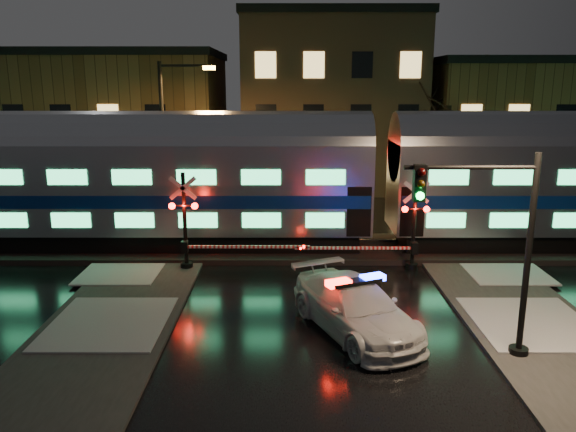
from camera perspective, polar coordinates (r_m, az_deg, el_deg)
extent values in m
plane|color=black|center=(20.40, 2.81, -7.66)|extent=(120.00, 120.00, 0.00)
cube|color=black|center=(25.09, 2.28, -3.30)|extent=(90.00, 4.20, 0.24)
cube|color=#2D2D2D|center=(15.90, -21.03, -14.75)|extent=(4.00, 20.00, 0.12)
cube|color=brown|center=(42.84, -16.46, 9.07)|extent=(14.00, 10.00, 9.00)
cube|color=brown|center=(41.65, 4.23, 11.19)|extent=(12.00, 11.00, 11.50)
cube|color=brown|center=(44.12, 21.53, 8.48)|extent=(12.00, 10.00, 8.50)
cube|color=black|center=(26.50, -19.80, -2.03)|extent=(24.00, 2.40, 0.80)
cube|color=#B7BAC1|center=(26.02, -20.20, 2.87)|extent=(25.00, 3.05, 3.80)
cube|color=navy|center=(26.09, -20.13, 2.00)|extent=(24.75, 3.09, 0.55)
cube|color=#43FF95|center=(24.82, -21.19, -0.41)|extent=(21.00, 0.05, 0.62)
cube|color=#43FF95|center=(24.48, -21.55, 3.68)|extent=(21.00, 0.05, 0.62)
cylinder|color=#B7BAC1|center=(25.78, -20.50, 6.58)|extent=(25.00, 3.05, 3.05)
imported|color=silver|center=(17.10, 6.83, -9.21)|extent=(4.15, 5.78, 1.55)
cube|color=black|center=(16.81, 6.91, -6.64)|extent=(1.65, 1.03, 0.10)
cube|color=#FF0C05|center=(16.52, 5.15, -6.80)|extent=(0.80, 0.62, 0.18)
cube|color=#1426FF|center=(17.08, 8.61, -6.21)|extent=(0.80, 0.62, 0.18)
cylinder|color=black|center=(23.12, 12.45, -5.03)|extent=(0.47, 0.47, 0.28)
cylinder|color=black|center=(22.64, 12.67, -0.85)|extent=(0.15, 0.15, 3.76)
sphere|color=#FF0C05|center=(22.23, 11.79, 0.68)|extent=(0.24, 0.24, 0.24)
sphere|color=#FF0C05|center=(22.42, 13.91, 0.68)|extent=(0.24, 0.24, 0.24)
cube|color=white|center=(22.24, 6.76, -3.25)|extent=(4.70, 0.10, 0.10)
cube|color=black|center=(22.64, 12.69, -3.19)|extent=(0.25, 0.30, 0.45)
cylinder|color=black|center=(22.95, -10.25, -5.05)|extent=(0.49, 0.49, 0.30)
cylinder|color=black|center=(22.45, -10.44, -0.62)|extent=(0.16, 0.16, 3.95)
sphere|color=#FF0C05|center=(22.21, -11.72, 1.00)|extent=(0.26, 0.26, 0.26)
sphere|color=#FF0C05|center=(22.04, -9.46, 1.01)|extent=(0.26, 0.26, 0.26)
cube|color=white|center=(22.14, -4.15, -3.14)|extent=(4.93, 0.10, 0.10)
cube|color=black|center=(22.45, -10.45, -3.10)|extent=(0.25, 0.30, 0.45)
cylinder|color=black|center=(16.99, 22.34, -12.69)|extent=(0.52, 0.52, 0.28)
cylinder|color=black|center=(16.05, 23.18, -4.07)|extent=(0.17, 0.17, 5.61)
cylinder|color=black|center=(14.94, 18.07, 4.72)|extent=(3.37, 0.11, 0.11)
cube|color=black|center=(14.50, 13.21, 3.28)|extent=(0.30, 0.26, 0.94)
sphere|color=#0CFF3F|center=(14.40, 13.29, 2.00)|extent=(0.21, 0.21, 0.21)
cylinder|color=black|center=(28.88, -12.52, 6.80)|extent=(0.21, 0.21, 8.34)
cylinder|color=black|center=(28.47, -10.39, 14.80)|extent=(2.50, 0.13, 0.13)
cube|color=#FFA826|center=(28.29, -8.02, 14.68)|extent=(0.57, 0.29, 0.19)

